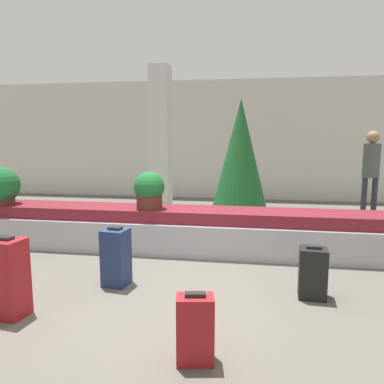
% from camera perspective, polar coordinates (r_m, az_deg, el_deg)
% --- Properties ---
extents(ground_plane, '(18.00, 18.00, 0.00)m').
position_cam_1_polar(ground_plane, '(4.28, -3.41, -14.82)').
color(ground_plane, '#59544C').
extents(back_wall, '(18.00, 0.06, 3.20)m').
position_cam_1_polar(back_wall, '(10.29, 4.49, 7.89)').
color(back_wall, beige).
rests_on(back_wall, ground_plane).
extents(carousel, '(8.71, 0.82, 0.64)m').
position_cam_1_polar(carousel, '(5.60, -0.00, -5.92)').
color(carousel, '#9E9EA3').
rests_on(carousel, ground_plane).
extents(pillar, '(0.42, 0.42, 3.20)m').
position_cam_1_polar(pillar, '(8.26, -4.82, 7.77)').
color(pillar, silver).
rests_on(pillar, ground_plane).
extents(suitcase_0, '(0.40, 0.31, 0.78)m').
position_cam_1_polar(suitcase_0, '(4.02, -26.54, -11.59)').
color(suitcase_0, maroon).
rests_on(suitcase_0, ground_plane).
extents(suitcase_1, '(0.31, 0.23, 0.55)m').
position_cam_1_polar(suitcase_1, '(2.98, 0.47, -20.16)').
color(suitcase_1, maroon).
rests_on(suitcase_1, ground_plane).
extents(suitcase_2, '(0.30, 0.27, 0.57)m').
position_cam_1_polar(suitcase_2, '(4.23, 17.92, -11.62)').
color(suitcase_2, black).
rests_on(suitcase_2, ground_plane).
extents(suitcase_3, '(0.30, 0.31, 0.68)m').
position_cam_1_polar(suitcase_3, '(4.42, -11.50, -9.69)').
color(suitcase_3, navy).
rests_on(suitcase_3, ground_plane).
extents(potted_plant_0, '(0.45, 0.45, 0.55)m').
position_cam_1_polar(potted_plant_0, '(5.53, -6.53, 0.23)').
color(potted_plant_0, '#4C2319').
rests_on(potted_plant_0, carousel).
extents(potted_plant_1, '(0.56, 0.56, 0.59)m').
position_cam_1_polar(potted_plant_1, '(6.58, -27.05, 0.76)').
color(potted_plant_1, '#4C2319').
rests_on(potted_plant_1, carousel).
extents(traveler_0, '(0.36, 0.34, 1.81)m').
position_cam_1_polar(traveler_0, '(8.42, 25.64, 3.58)').
color(traveler_0, '#282833').
rests_on(traveler_0, ground_plane).
extents(decorated_tree, '(1.11, 1.11, 2.38)m').
position_cam_1_polar(decorated_tree, '(6.94, 7.33, 4.93)').
color(decorated_tree, '#4C331E').
rests_on(decorated_tree, ground_plane).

